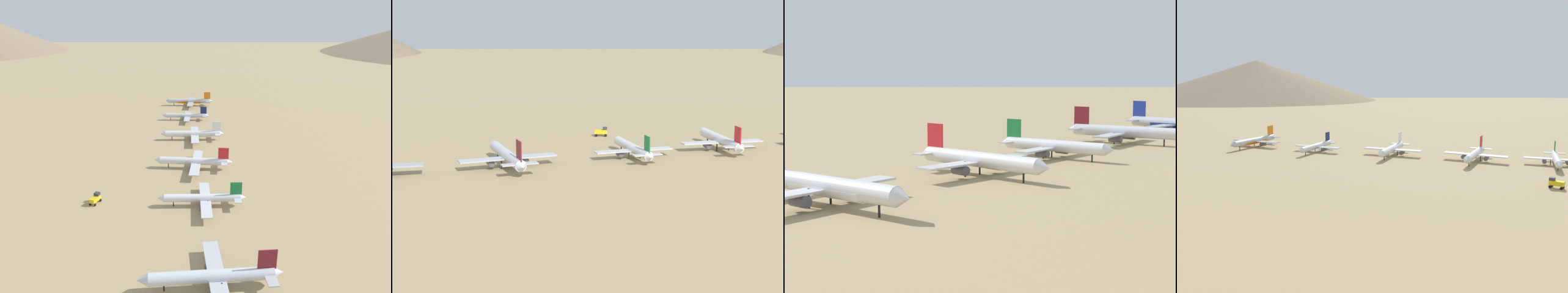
# 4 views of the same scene
# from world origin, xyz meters

# --- Properties ---
(ground_plane) EXTENTS (1800.00, 1800.00, 0.00)m
(ground_plane) POSITION_xyz_m (0.00, 0.00, 0.00)
(ground_plane) COLOR tan
(parked_jet_0) EXTENTS (39.68, 32.14, 11.47)m
(parked_jet_0) POSITION_xyz_m (11.74, -126.86, 3.82)
(parked_jet_0) COLOR #B2B7C1
(parked_jet_0) RESTS_ON ground
(parked_jet_1) EXTENTS (34.07, 27.62, 9.84)m
(parked_jet_1) POSITION_xyz_m (11.24, -83.03, 3.31)
(parked_jet_1) COLOR silver
(parked_jet_1) RESTS_ON ground
(parked_jet_2) EXTENTS (38.66, 31.42, 11.14)m
(parked_jet_2) POSITION_xyz_m (3.87, -40.20, 3.71)
(parked_jet_2) COLOR silver
(parked_jet_2) RESTS_ON ground
(parked_jet_3) EXTENTS (38.83, 31.49, 11.21)m
(parked_jet_3) POSITION_xyz_m (0.69, 2.86, 3.77)
(parked_jet_3) COLOR silver
(parked_jet_3) RESTS_ON ground
(parked_jet_4) EXTENTS (35.32, 28.71, 10.18)m
(parked_jet_4) POSITION_xyz_m (-4.78, 39.39, 3.43)
(parked_jet_4) COLOR silver
(parked_jet_4) RESTS_ON ground
(service_truck) EXTENTS (3.90, 5.63, 3.90)m
(service_truck) POSITION_xyz_m (38.70, 39.35, 2.08)
(service_truck) COLOR yellow
(service_truck) RESTS_ON ground
(desert_hill_2) EXTENTS (527.64, 527.64, 86.68)m
(desert_hill_2) POSITION_xyz_m (-487.86, -560.05, 43.34)
(desert_hill_2) COLOR #847056
(desert_hill_2) RESTS_ON ground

